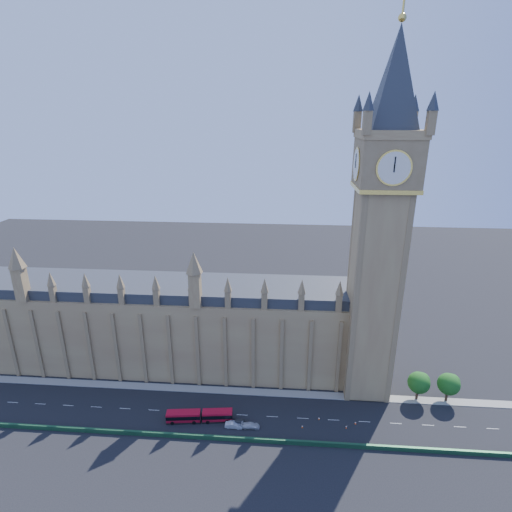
# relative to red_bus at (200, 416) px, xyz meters

# --- Properties ---
(ground) EXTENTS (400.00, 400.00, 0.00)m
(ground) POSITION_rel_red_bus_xyz_m (6.77, 2.92, -1.52)
(ground) COLOR black
(ground) RESTS_ON ground
(palace_westminster) EXTENTS (120.00, 20.00, 28.00)m
(palace_westminster) POSITION_rel_red_bus_xyz_m (-18.23, 24.92, 12.34)
(palace_westminster) COLOR olive
(palace_westminster) RESTS_ON ground
(elizabeth_tower) EXTENTS (20.59, 20.59, 105.00)m
(elizabeth_tower) POSITION_rel_red_bus_xyz_m (44.77, 16.91, 53.03)
(elizabeth_tower) COLOR olive
(elizabeth_tower) RESTS_ON ground
(bridge_parapet) EXTENTS (160.00, 0.60, 1.20)m
(bridge_parapet) POSITION_rel_red_bus_xyz_m (6.77, -6.08, -0.92)
(bridge_parapet) COLOR #1E4C2D
(bridge_parapet) RESTS_ON ground
(kerb_north) EXTENTS (160.00, 3.00, 0.16)m
(kerb_north) POSITION_rel_red_bus_xyz_m (6.77, 12.42, -1.44)
(kerb_north) COLOR gray
(kerb_north) RESTS_ON ground
(tree_east_near) EXTENTS (6.00, 6.00, 8.50)m
(tree_east_near) POSITION_rel_red_bus_xyz_m (59.00, 13.00, 4.12)
(tree_east_near) COLOR #382619
(tree_east_near) RESTS_ON ground
(tree_east_far) EXTENTS (6.00, 6.00, 8.50)m
(tree_east_far) POSITION_rel_red_bus_xyz_m (67.00, 13.00, 4.12)
(tree_east_far) COLOR #382619
(tree_east_far) RESTS_ON ground
(red_bus) EXTENTS (17.19, 4.43, 2.89)m
(red_bus) POSITION_rel_red_bus_xyz_m (0.00, 0.00, 0.00)
(red_bus) COLOR #B00B23
(red_bus) RESTS_ON ground
(car_grey) EXTENTS (4.88, 2.40, 1.60)m
(car_grey) POSITION_rel_red_bus_xyz_m (10.47, -0.69, -0.72)
(car_grey) COLOR #3A3D42
(car_grey) RESTS_ON ground
(car_silver) EXTENTS (4.53, 1.71, 1.48)m
(car_silver) POSITION_rel_red_bus_xyz_m (9.16, -1.68, -0.79)
(car_silver) COLOR #B4B7BD
(car_silver) RESTS_ON ground
(car_white) EXTENTS (4.72, 2.05, 1.35)m
(car_white) POSITION_rel_red_bus_xyz_m (13.41, -1.44, -0.85)
(car_white) COLOR silver
(car_white) RESTS_ON ground
(cone_a) EXTENTS (0.51, 0.51, 0.68)m
(cone_a) POSITION_rel_red_bus_xyz_m (37.71, 0.30, -1.19)
(cone_a) COLOR black
(cone_a) RESTS_ON ground
(cone_b) EXTENTS (0.45, 0.45, 0.64)m
(cone_b) POSITION_rel_red_bus_xyz_m (31.00, 2.82, -1.21)
(cone_b) COLOR black
(cone_b) RESTS_ON ground
(cone_c) EXTENTS (0.40, 0.40, 0.63)m
(cone_c) POSITION_rel_red_bus_xyz_m (26.56, -0.43, -1.21)
(cone_c) COLOR black
(cone_c) RESTS_ON ground
(cone_d) EXTENTS (0.54, 0.54, 0.70)m
(cone_d) POSITION_rel_red_bus_xyz_m (40.25, 1.89, -1.18)
(cone_d) COLOR black
(cone_d) RESTS_ON ground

